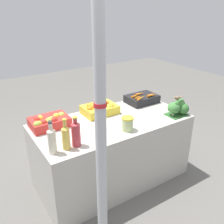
% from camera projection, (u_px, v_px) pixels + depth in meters
% --- Properties ---
extents(ground_plane, '(10.00, 10.00, 0.00)m').
position_uv_depth(ground_plane, '(112.00, 177.00, 2.96)').
color(ground_plane, '#605E59').
extents(market_table, '(1.66, 0.81, 0.75)m').
position_uv_depth(market_table, '(112.00, 151.00, 2.81)').
color(market_table, '#B7B2A8').
rests_on(market_table, ground_plane).
extents(support_pole, '(0.09, 0.09, 2.32)m').
position_uv_depth(support_pole, '(101.00, 120.00, 1.73)').
color(support_pole, '#B7BABF').
rests_on(support_pole, ground_plane).
extents(apple_crate, '(0.38, 0.27, 0.13)m').
position_uv_depth(apple_crate, '(49.00, 121.00, 2.50)').
color(apple_crate, red).
rests_on(apple_crate, market_table).
extents(orange_crate, '(0.38, 0.27, 0.13)m').
position_uv_depth(orange_crate, '(99.00, 109.00, 2.80)').
color(orange_crate, gold).
rests_on(orange_crate, market_table).
extents(carrot_crate, '(0.38, 0.28, 0.13)m').
position_uv_depth(carrot_crate, '(142.00, 99.00, 3.11)').
color(carrot_crate, black).
rests_on(carrot_crate, market_table).
extents(broccoli_pile, '(0.25, 0.18, 0.18)m').
position_uv_depth(broccoli_pile, '(179.00, 108.00, 2.76)').
color(broccoli_pile, '#2D602D').
rests_on(broccoli_pile, market_table).
extents(juice_bottle_cloudy, '(0.07, 0.07, 0.29)m').
position_uv_depth(juice_bottle_cloudy, '(52.00, 140.00, 2.04)').
color(juice_bottle_cloudy, beige).
rests_on(juice_bottle_cloudy, market_table).
extents(juice_bottle_golden, '(0.07, 0.07, 0.28)m').
position_uv_depth(juice_bottle_golden, '(66.00, 137.00, 2.10)').
color(juice_bottle_golden, gold).
rests_on(juice_bottle_golden, market_table).
extents(juice_bottle_ruby, '(0.08, 0.08, 0.28)m').
position_uv_depth(juice_bottle_ruby, '(76.00, 133.00, 2.15)').
color(juice_bottle_ruby, '#B2333D').
rests_on(juice_bottle_ruby, market_table).
extents(pickle_jar, '(0.12, 0.12, 0.14)m').
position_uv_depth(pickle_jar, '(127.00, 124.00, 2.43)').
color(pickle_jar, '#B2C684').
rests_on(pickle_jar, market_table).
extents(sparrow_bird, '(0.14, 0.04, 0.05)m').
position_uv_depth(sparrow_bird, '(177.00, 98.00, 2.68)').
color(sparrow_bird, '#4C3D2D').
rests_on(sparrow_bird, broccoli_pile).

